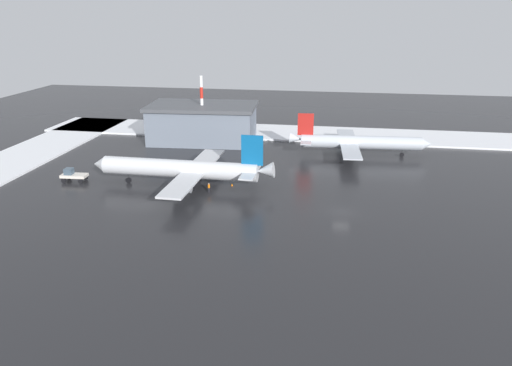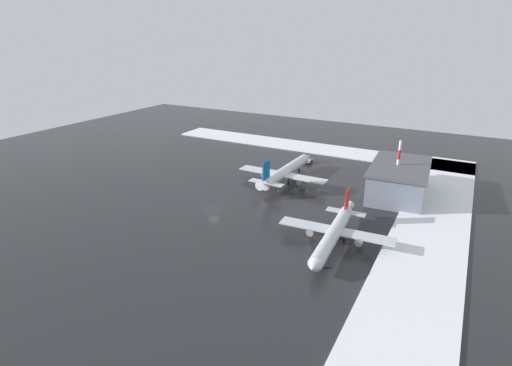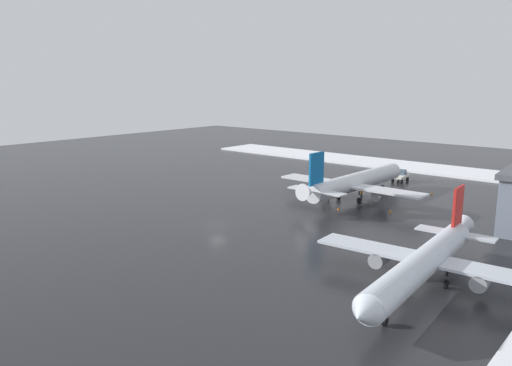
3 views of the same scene
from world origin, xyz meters
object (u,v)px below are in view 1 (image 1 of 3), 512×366
ground_crew_mid_apron (176,180)px  traffic_cone_wingtip_side (137,166)px  pushback_tug (73,175)px  antenna_mast (202,109)px  airplane_distant_tail (357,142)px  cargo_hangar (203,123)px  traffic_cone_mid_line (220,171)px  ground_crew_beside_wing (209,187)px  traffic_cone_near_nose (232,184)px  airplane_parked_portside (184,169)px

ground_crew_mid_apron → traffic_cone_wingtip_side: 14.12m
pushback_tug → traffic_cone_wingtip_side: pushback_tug is taller
antenna_mast → pushback_tug: bearing=63.6°
airplane_distant_tail → pushback_tug: airplane_distant_tail is taller
cargo_hangar → traffic_cone_mid_line: size_ratio=47.11×
airplane_distant_tail → traffic_cone_mid_line: 30.98m
airplane_distant_tail → ground_crew_mid_apron: (32.29, 24.73, -1.98)m
pushback_tug → ground_crew_mid_apron: size_ratio=2.76×
ground_crew_beside_wing → traffic_cone_mid_line: size_ratio=3.11×
antenna_mast → traffic_cone_mid_line: antenna_mast is taller
cargo_hangar → traffic_cone_near_nose: cargo_hangar is taller
ground_crew_mid_apron → airplane_parked_portside: bearing=-67.3°
antenna_mast → traffic_cone_wingtip_side: (7.71, 21.93, -7.49)m
traffic_cone_near_nose → cargo_hangar: bearing=-65.9°
ground_crew_beside_wing → traffic_cone_near_nose: size_ratio=3.11×
ground_crew_mid_apron → airplane_distant_tail: bearing=-14.1°
airplane_distant_tail → traffic_cone_wingtip_side: 46.31m
airplane_parked_portside → ground_crew_mid_apron: size_ratio=19.44×
ground_crew_mid_apron → traffic_cone_mid_line: size_ratio=3.11×
airplane_parked_portside → traffic_cone_wingtip_side: size_ratio=60.45×
ground_crew_mid_apron → ground_crew_beside_wing: size_ratio=1.00×
ground_crew_beside_wing → traffic_cone_near_nose: ground_crew_beside_wing is taller
ground_crew_beside_wing → airplane_distant_tail: bearing=118.5°
ground_crew_mid_apron → antenna_mast: bearing=44.7°
airplane_parked_portside → traffic_cone_wingtip_side: airplane_parked_portside is taller
traffic_cone_mid_line → airplane_distant_tail: bearing=-148.4°
airplane_distant_tail → cargo_hangar: 36.45m
ground_crew_mid_apron → traffic_cone_mid_line: ground_crew_mid_apron is taller
airplane_parked_portside → airplane_distant_tail: (-30.59, -25.21, -0.31)m
airplane_distant_tail → traffic_cone_near_nose: size_ratio=54.77×
traffic_cone_wingtip_side → ground_crew_mid_apron: bearing=141.8°
pushback_tug → traffic_cone_mid_line: size_ratio=8.58×
airplane_distant_tail → traffic_cone_near_nose: airplane_distant_tail is taller
traffic_cone_wingtip_side → cargo_hangar: bearing=-108.5°
pushback_tug → traffic_cone_wingtip_side: bearing=-132.5°
airplane_parked_portside → ground_crew_mid_apron: (1.70, -0.48, -2.30)m
cargo_hangar → ground_crew_mid_apron: bearing=92.7°
cargo_hangar → traffic_cone_near_nose: 33.29m
antenna_mast → traffic_cone_near_nose: antenna_mast is taller
ground_crew_mid_apron → cargo_hangar: cargo_hangar is taller
airplane_parked_portside → airplane_distant_tail: airplane_parked_portside is taller
cargo_hangar → airplane_parked_portside: bearing=95.6°
ground_crew_mid_apron → antenna_mast: size_ratio=0.11×
airplane_distant_tail → traffic_cone_near_nose: 32.55m
airplane_parked_portside → traffic_cone_mid_line: airplane_parked_portside is taller
airplane_distant_tail → ground_crew_mid_apron: airplane_distant_tail is taller
ground_crew_beside_wing → cargo_hangar: (10.28, -34.18, 3.47)m
traffic_cone_near_nose → traffic_cone_wingtip_side: (21.03, -7.51, 0.00)m
airplane_parked_portside → ground_crew_beside_wing: (-5.07, 2.33, -2.30)m
traffic_cone_near_nose → ground_crew_beside_wing: bearing=51.7°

